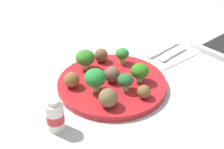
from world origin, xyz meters
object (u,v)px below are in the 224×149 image
meatball_front_left (101,55)px  knife (162,50)px  broccoli_floret_center (95,78)px  broccoli_floret_mid_right (85,58)px  napkin (168,53)px  meatball_mid_right (144,92)px  meatball_center (111,74)px  broccoli_floret_back_right (122,54)px  meatball_back_left (72,80)px  yogurt_bottle (55,116)px  broccoli_floret_near_rim (140,71)px  meatball_near_rim (108,98)px  broccoli_floret_mid_left (124,81)px  plate (112,84)px  fork (171,55)px

meatball_front_left → knife: 0.21m
broccoli_floret_center → broccoli_floret_mid_right: bearing=-113.0°
broccoli_floret_mid_right → napkin: 0.27m
meatball_mid_right → meatball_center: (0.01, -0.10, 0.00)m
broccoli_floret_back_right → meatball_back_left: (0.17, 0.00, -0.01)m
broccoli_floret_back_right → yogurt_bottle: 0.29m
broccoli_floret_near_rim → yogurt_bottle: bearing=-0.7°
meatball_back_left → napkin: meatball_back_left is taller
meatball_back_left → meatball_center: size_ratio=0.96×
meatball_near_rim → broccoli_floret_mid_left: bearing=-163.2°
meatball_center → meatball_mid_right: bearing=97.9°
broccoli_floret_back_right → plate: bearing=32.3°
broccoli_floret_center → meatball_front_left: (-0.10, -0.10, -0.02)m
fork → broccoli_floret_center: bearing=1.6°
plate → broccoli_floret_mid_left: 0.06m
broccoli_floret_near_rim → knife: broccoli_floret_near_rim is taller
meatball_near_rim → meatball_front_left: 0.20m
napkin → knife: 0.02m
fork → meatball_center: bearing=-0.1°
meatball_back_left → yogurt_bottle: 0.14m
plate → napkin: 0.25m
broccoli_floret_center → broccoli_floret_back_right: size_ratio=1.30×
plate → fork: size_ratio=2.32×
meatball_mid_right → fork: bearing=-155.2°
broccoli_floret_center → broccoli_floret_mid_left: size_ratio=1.32×
meatball_back_left → meatball_center: meatball_center is taller
meatball_near_rim → napkin: bearing=-163.8°
plate → meatball_back_left: 0.11m
broccoli_floret_back_right → knife: bearing=175.5°
broccoli_floret_near_rim → broccoli_floret_mid_right: 0.15m
meatball_front_left → napkin: bearing=159.5°
broccoli_floret_mid_right → meatball_center: (-0.01, 0.09, -0.01)m
broccoli_floret_mid_left → yogurt_bottle: 0.19m
napkin → meatball_center: bearing=4.1°
broccoli_floret_mid_right → broccoli_floret_back_right: size_ratio=1.22×
meatball_center → meatball_front_left: bearing=-114.8°
meatball_front_left → knife: meatball_front_left is taller
broccoli_floret_mid_left → meatball_mid_right: (-0.02, 0.05, -0.01)m
meatball_near_rim → yogurt_bottle: 0.12m
broccoli_floret_center → broccoli_floret_back_right: bearing=-157.7°
yogurt_bottle → meatball_mid_right: bearing=164.3°
meatball_near_rim → meatball_center: meatball_near_rim is taller
broccoli_floret_mid_right → broccoli_floret_mid_left: (-0.01, 0.14, -0.01)m
meatball_center → napkin: meatball_center is taller
plate → meatball_center: bearing=-73.0°
meatball_back_left → yogurt_bottle: yogurt_bottle is taller
yogurt_bottle → meatball_front_left: bearing=-149.3°
plate → broccoli_floret_back_right: 0.10m
plate → broccoli_floret_center: broccoli_floret_center is taller
meatball_mid_right → napkin: 0.26m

